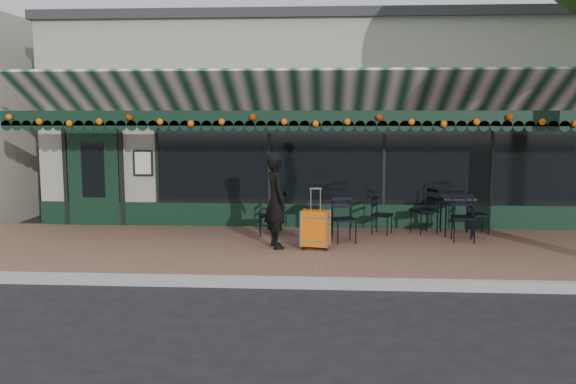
# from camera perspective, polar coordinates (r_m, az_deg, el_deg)

# --- Properties ---
(ground) EXTENTS (80.00, 80.00, 0.00)m
(ground) POSITION_cam_1_polar(r_m,az_deg,el_deg) (9.14, 2.23, -8.82)
(ground) COLOR black
(ground) RESTS_ON ground
(sidewalk) EXTENTS (18.00, 4.00, 0.15)m
(sidewalk) POSITION_cam_1_polar(r_m,az_deg,el_deg) (11.06, 2.49, -5.57)
(sidewalk) COLOR brown
(sidewalk) RESTS_ON ground
(curb) EXTENTS (18.00, 0.16, 0.15)m
(curb) POSITION_cam_1_polar(r_m,az_deg,el_deg) (9.04, 2.21, -8.51)
(curb) COLOR #9E9E99
(curb) RESTS_ON ground
(restaurant_building) EXTENTS (12.00, 9.60, 4.50)m
(restaurant_building) POSITION_cam_1_polar(r_m,az_deg,el_deg) (16.62, 2.95, 6.39)
(restaurant_building) COLOR gray
(restaurant_building) RESTS_ON ground
(woman) EXTENTS (0.60, 0.73, 1.72)m
(woman) POSITION_cam_1_polar(r_m,az_deg,el_deg) (10.88, -1.09, -0.77)
(woman) COLOR black
(woman) RESTS_ON sidewalk
(suitcase) EXTENTS (0.52, 0.36, 1.09)m
(suitcase) POSITION_cam_1_polar(r_m,az_deg,el_deg) (10.82, 2.58, -3.48)
(suitcase) COLOR #EE6107
(suitcase) RESTS_ON sidewalk
(cafe_table_a) EXTENTS (0.62, 0.62, 0.77)m
(cafe_table_a) POSITION_cam_1_polar(r_m,az_deg,el_deg) (12.50, 15.54, -0.76)
(cafe_table_a) COLOR black
(cafe_table_a) RESTS_ON sidewalk
(cafe_table_b) EXTENTS (0.54, 0.54, 0.66)m
(cafe_table_b) POSITION_cam_1_polar(r_m,az_deg,el_deg) (12.07, 3.12, -1.23)
(cafe_table_b) COLOR black
(cafe_table_b) RESTS_ON sidewalk
(chair_a_left) EXTENTS (0.60, 0.60, 0.92)m
(chair_a_left) POSITION_cam_1_polar(r_m,az_deg,el_deg) (12.50, 12.63, -1.75)
(chair_a_left) COLOR black
(chair_a_left) RESTS_ON sidewalk
(chair_a_right) EXTENTS (0.43, 0.43, 0.75)m
(chair_a_right) POSITION_cam_1_polar(r_m,az_deg,el_deg) (12.77, 17.39, -2.09)
(chair_a_right) COLOR black
(chair_a_right) RESTS_ON sidewalk
(chair_a_front) EXTENTS (0.48, 0.48, 0.89)m
(chair_a_front) POSITION_cam_1_polar(r_m,az_deg,el_deg) (11.91, 16.09, -2.36)
(chair_a_front) COLOR black
(chair_a_front) RESTS_ON sidewalk
(chair_b_left) EXTENTS (0.44, 0.44, 0.78)m
(chair_b_left) POSITION_cam_1_polar(r_m,az_deg,el_deg) (12.00, -1.87, -2.27)
(chair_b_left) COLOR black
(chair_b_left) RESTS_ON sidewalk
(chair_b_right) EXTENTS (0.49, 0.49, 0.76)m
(chair_b_right) POSITION_cam_1_polar(r_m,az_deg,el_deg) (12.30, 8.80, -2.17)
(chair_b_right) COLOR black
(chair_b_right) RESTS_ON sidewalk
(chair_b_front) EXTENTS (0.52, 0.52, 0.85)m
(chair_b_front) POSITION_cam_1_polar(r_m,az_deg,el_deg) (11.43, 5.28, -2.62)
(chair_b_front) COLOR black
(chair_b_front) RESTS_ON sidewalk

